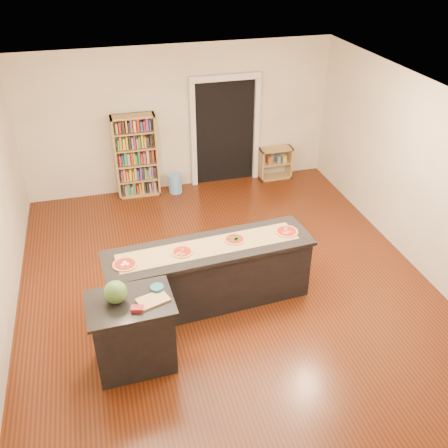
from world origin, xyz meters
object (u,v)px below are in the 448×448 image
object	(u,v)px
watermelon	(116,292)
side_counter	(133,333)
low_shelf	(275,163)
waste_bin	(175,183)
kitchen_island	(210,275)
bookshelf	(136,156)

from	to	relation	value
watermelon	side_counter	bearing A→B (deg)	-16.82
low_shelf	waste_bin	bearing A→B (deg)	-177.31
kitchen_island	side_counter	bearing A→B (deg)	-146.37
kitchen_island	low_shelf	distance (m)	4.19
waste_bin	low_shelf	bearing A→B (deg)	2.69
low_shelf	watermelon	xyz separation A→B (m)	(-3.55, -4.38, 0.78)
low_shelf	watermelon	world-z (taller)	watermelon
watermelon	kitchen_island	bearing A→B (deg)	33.57
waste_bin	watermelon	bearing A→B (deg)	-108.26
kitchen_island	side_counter	xyz separation A→B (m)	(-1.15, -0.90, 0.02)
kitchen_island	watermelon	world-z (taller)	watermelon
waste_bin	kitchen_island	bearing A→B (deg)	-92.05
side_counter	bookshelf	world-z (taller)	bookshelf
kitchen_island	side_counter	world-z (taller)	side_counter
low_shelf	bookshelf	bearing A→B (deg)	-179.97
side_counter	watermelon	world-z (taller)	watermelon
bookshelf	kitchen_island	bearing A→B (deg)	-80.57
kitchen_island	bookshelf	xyz separation A→B (m)	(-0.59, 3.52, 0.34)
side_counter	bookshelf	size ratio (longest dim) A/B	0.61
bookshelf	watermelon	size ratio (longest dim) A/B	6.13
bookshelf	waste_bin	xyz separation A→B (m)	(0.71, -0.10, -0.62)
kitchen_island	side_counter	distance (m)	1.46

